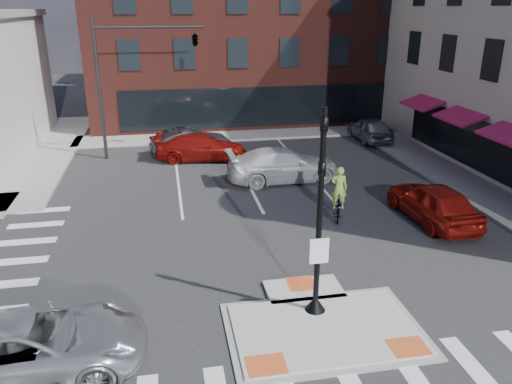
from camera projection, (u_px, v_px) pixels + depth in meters
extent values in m
plane|color=#28282B|center=(319.00, 321.00, 14.31)|extent=(120.00, 120.00, 0.00)
cube|color=gray|center=(324.00, 330.00, 13.84)|extent=(5.40, 3.60, 0.06)
cube|color=#A8A8A3|center=(324.00, 330.00, 13.83)|extent=(5.00, 3.20, 0.12)
cube|color=#A8A8A3|center=(304.00, 290.00, 15.77)|extent=(2.40, 1.40, 0.12)
cube|color=#D55425|center=(266.00, 365.00, 12.38)|extent=(1.00, 0.80, 0.01)
cube|color=#D55425|center=(408.00, 347.00, 13.03)|extent=(1.00, 0.80, 0.01)
cube|color=#D55425|center=(301.00, 283.00, 16.02)|extent=(0.90, 0.90, 0.01)
cube|color=gray|center=(51.00, 151.00, 30.82)|extent=(3.00, 20.00, 0.15)
cube|color=gray|center=(464.00, 182.00, 25.35)|extent=(3.00, 24.00, 0.15)
cube|color=gray|center=(266.00, 134.00, 35.07)|extent=(26.00, 3.00, 0.15)
cube|color=#532019|center=(243.00, 19.00, 41.68)|extent=(24.00, 18.00, 15.00)
cube|color=black|center=(264.00, 107.00, 35.38)|extent=(20.00, 0.12, 2.80)
cube|color=black|center=(490.00, 150.00, 24.99)|extent=(0.12, 16.00, 2.60)
cube|color=#D31C5B|center=(482.00, 124.00, 24.40)|extent=(1.46, 3.00, 0.58)
cube|color=#D31C5B|center=(422.00, 103.00, 29.93)|extent=(1.46, 3.00, 0.58)
cube|color=slate|center=(159.00, 37.00, 59.77)|extent=(10.00, 12.00, 10.00)
cube|color=brown|center=(262.00, 27.00, 63.50)|extent=(12.00, 12.00, 12.00)
cone|color=black|center=(315.00, 303.00, 14.56)|extent=(0.60, 0.60, 0.45)
cylinder|color=black|center=(320.00, 213.00, 13.56)|extent=(0.16, 0.16, 5.80)
cube|color=white|center=(319.00, 251.00, 13.84)|extent=(0.55, 0.04, 0.75)
imported|color=black|center=(323.00, 138.00, 12.83)|extent=(0.18, 0.22, 1.10)
imported|color=black|center=(321.00, 182.00, 13.25)|extent=(0.18, 0.22, 1.10)
cylinder|color=black|center=(100.00, 91.00, 28.21)|extent=(0.20, 0.20, 8.00)
cylinder|color=black|center=(149.00, 27.00, 27.53)|extent=(6.00, 0.14, 0.14)
imported|color=black|center=(195.00, 38.00, 28.17)|extent=(0.48, 2.24, 0.90)
imported|color=#B4B7BC|center=(27.00, 347.00, 12.00)|extent=(5.82, 2.97, 1.57)
imported|color=#9C150E|center=(433.00, 202.00, 20.71)|extent=(2.25, 5.04, 1.68)
imported|color=silver|center=(284.00, 165.00, 25.56)|extent=(5.95, 2.66, 1.70)
imported|color=black|center=(191.00, 142.00, 30.15)|extent=(5.02, 2.50, 1.58)
imported|color=#9EA0A4|center=(370.00, 129.00, 33.36)|extent=(1.90, 4.62, 1.57)
imported|color=maroon|center=(201.00, 147.00, 29.13)|extent=(5.48, 2.79, 1.52)
imported|color=#3F3F44|center=(338.00, 208.00, 21.11)|extent=(1.22, 1.95, 0.97)
imported|color=#ACE651|center=(339.00, 188.00, 20.80)|extent=(0.78, 0.64, 1.85)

